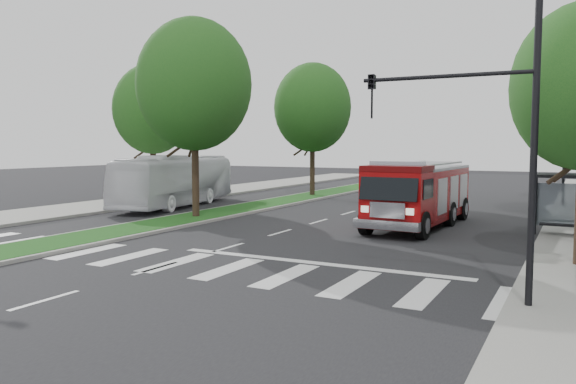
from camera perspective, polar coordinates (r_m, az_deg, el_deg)
name	(u,v)px	position (r m, az deg, el deg)	size (l,w,h in m)	color
ground	(228,248)	(20.93, -6.07, -5.65)	(140.00, 140.00, 0.00)	black
sidewalk_left	(127,203)	(37.71, -16.00, -1.04)	(5.00, 80.00, 0.15)	gray
median	(300,198)	(39.38, 1.24, -0.61)	(3.00, 50.00, 0.15)	gray
bus_shelter	(574,189)	(25.31, 27.03, 0.32)	(3.20, 1.60, 2.61)	black
tree_median_near	(194,85)	(29.12, -9.51, 10.70)	(5.80, 5.80, 10.16)	black
tree_median_far	(313,108)	(41.09, 2.51, 8.55)	(5.60, 5.60, 9.72)	black
tree_left_mid	(152,109)	(38.74, -13.61, 8.17)	(5.20, 5.20, 9.16)	black
streetlight_right_near	(493,106)	(13.75, 20.12, 8.20)	(4.08, 0.22, 8.00)	black
streetlight_right_far	(562,133)	(37.12, 26.09, 5.38)	(2.11, 0.20, 8.00)	black
fire_engine	(419,195)	(26.63, 13.20, -0.27)	(3.08, 9.09, 3.12)	#560405
city_bus	(176,181)	(35.36, -11.30, 1.12)	(2.65, 11.34, 3.16)	silver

